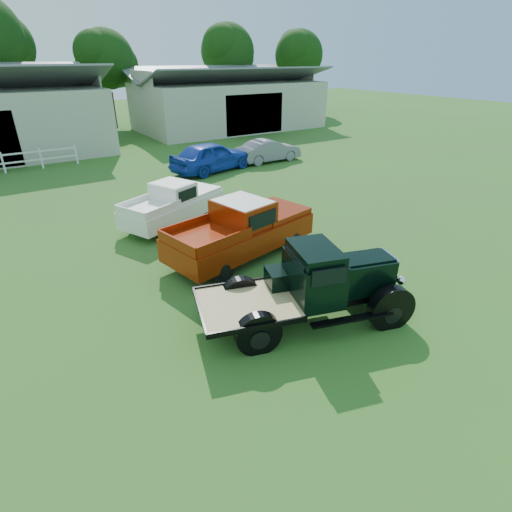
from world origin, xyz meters
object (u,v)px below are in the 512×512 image
white_pickup (173,204)px  misc_car_grey (269,151)px  vintage_flatbed (309,286)px  red_pickup (241,229)px  misc_car_blue (212,156)px

white_pickup → misc_car_grey: white_pickup is taller
vintage_flatbed → white_pickup: vintage_flatbed is taller
red_pickup → misc_car_blue: bearing=55.4°
misc_car_grey → vintage_flatbed: bearing=148.3°
misc_car_grey → red_pickup: bearing=141.1°
red_pickup → misc_car_blue: 11.41m
vintage_flatbed → misc_car_grey: (9.07, 14.79, -0.34)m
vintage_flatbed → red_pickup: 4.14m
red_pickup → white_pickup: (-0.77, 3.99, -0.15)m
misc_car_blue → white_pickup: bearing=129.3°
misc_car_blue → misc_car_grey: bearing=-100.7°
vintage_flatbed → misc_car_grey: size_ratio=1.25×
vintage_flatbed → misc_car_blue: vintage_flatbed is taller
vintage_flatbed → white_pickup: bearing=108.6°
white_pickup → misc_car_grey: 11.47m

